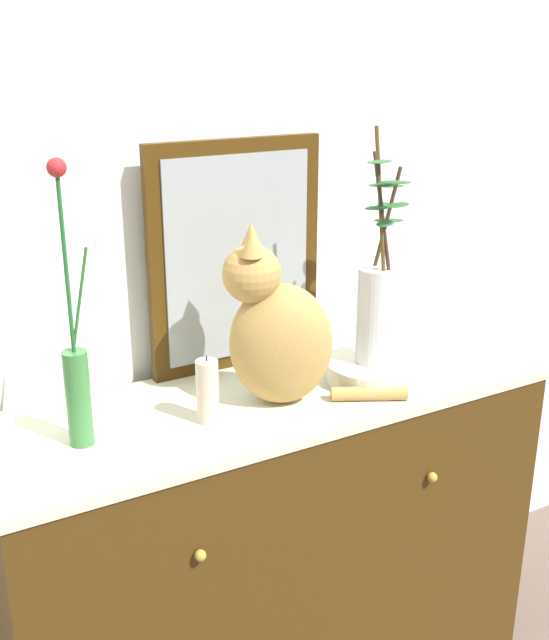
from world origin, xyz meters
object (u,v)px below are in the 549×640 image
at_px(candle_pillar, 208,391).
at_px(sideboard, 275,552).
at_px(cat_sitting, 277,331).
at_px(vase_glass_clear, 377,306).
at_px(mirror_leaning, 236,257).
at_px(bowl_porcelain, 374,370).
at_px(vase_slim_green, 76,375).

bearing_deg(candle_pillar, sideboard, 14.98).
height_order(cat_sitting, vase_glass_clear, vase_glass_clear).
relative_size(sideboard, vase_glass_clear, 2.45).
xyz_separation_m(mirror_leaning, bowl_porcelain, (0.24, -0.25, -0.25)).
bearing_deg(candle_pillar, vase_slim_green, 171.86).
xyz_separation_m(sideboard, bowl_porcelain, (0.25, -0.05, 0.46)).
relative_size(bowl_porcelain, vase_glass_clear, 0.43).
relative_size(mirror_leaning, vase_slim_green, 0.98).
height_order(cat_sitting, candle_pillar, cat_sitting).
xyz_separation_m(vase_slim_green, vase_glass_clear, (0.70, -0.04, 0.04)).
bearing_deg(sideboard, vase_glass_clear, -11.72).
bearing_deg(sideboard, bowl_porcelain, -11.44).
relative_size(sideboard, bowl_porcelain, 5.68).
xyz_separation_m(vase_glass_clear, candle_pillar, (-0.44, -0.00, -0.12)).
relative_size(vase_glass_clear, candle_pillar, 3.62).
bearing_deg(mirror_leaning, bowl_porcelain, -45.58).
bearing_deg(sideboard, cat_sitting, -113.00).
distance_m(mirror_leaning, cat_sitting, 0.26).
height_order(sideboard, mirror_leaning, mirror_leaning).
xyz_separation_m(sideboard, candle_pillar, (-0.19, -0.05, 0.51)).
distance_m(vase_glass_clear, candle_pillar, 0.45).
bearing_deg(sideboard, candle_pillar, -165.02).
relative_size(vase_slim_green, vase_glass_clear, 1.04).
distance_m(sideboard, bowl_porcelain, 0.52).
bearing_deg(mirror_leaning, vase_glass_clear, -45.72).
xyz_separation_m(sideboard, mirror_leaning, (0.01, 0.20, 0.72)).
bearing_deg(bowl_porcelain, candle_pillar, -179.81).
distance_m(vase_slim_green, candle_pillar, 0.28).
relative_size(sideboard, candle_pillar, 8.86).
distance_m(bowl_porcelain, vase_glass_clear, 0.16).
distance_m(cat_sitting, bowl_porcelain, 0.30).
distance_m(bowl_porcelain, candle_pillar, 0.44).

